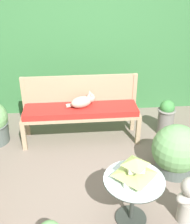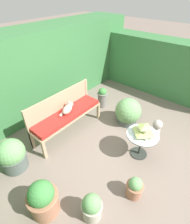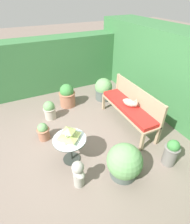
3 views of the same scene
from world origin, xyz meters
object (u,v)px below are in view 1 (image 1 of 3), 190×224
at_px(pagoda_birdhouse, 135,170).
at_px(potted_plant_hedge_corner, 176,152).
at_px(garden_bench, 81,112).
at_px(potted_plant_table_far, 166,117).
at_px(cat, 83,101).
at_px(garden_bust, 189,199).
at_px(patio_table, 133,188).

bearing_deg(pagoda_birdhouse, potted_plant_hedge_corner, 45.55).
bearing_deg(garden_bench, potted_plant_hedge_corner, -36.43).
distance_m(garden_bench, potted_plant_table_far, 1.30).
relative_size(cat, potted_plant_table_far, 0.77).
bearing_deg(potted_plant_hedge_corner, potted_plant_table_far, 79.84).
xyz_separation_m(garden_bust, potted_plant_table_far, (0.30, 1.65, -0.01)).
relative_size(cat, potted_plant_hedge_corner, 0.67).
distance_m(garden_bench, potted_plant_hedge_corner, 1.41).
xyz_separation_m(patio_table, potted_plant_table_far, (0.85, 1.59, -0.13)).
relative_size(garden_bench, cat, 3.92).
distance_m(garden_bench, pagoda_birdhouse, 1.61).
height_order(garden_bench, patio_table, same).
relative_size(patio_table, potted_plant_hedge_corner, 0.93).
bearing_deg(patio_table, pagoda_birdhouse, 0.00).
bearing_deg(garden_bench, patio_table, -74.13).
height_order(garden_bench, pagoda_birdhouse, pagoda_birdhouse).
xyz_separation_m(pagoda_birdhouse, potted_plant_hedge_corner, (0.69, 0.70, -0.34)).
xyz_separation_m(potted_plant_hedge_corner, potted_plant_table_far, (0.16, 0.89, -0.01)).
height_order(garden_bust, potted_plant_hedge_corner, potted_plant_hedge_corner).
height_order(pagoda_birdhouse, potted_plant_hedge_corner, pagoda_birdhouse).
bearing_deg(potted_plant_table_far, patio_table, -118.10).
xyz_separation_m(garden_bust, potted_plant_hedge_corner, (0.14, 0.76, 0.00)).
height_order(cat, pagoda_birdhouse, pagoda_birdhouse).
distance_m(cat, garden_bust, 1.90).
bearing_deg(cat, patio_table, -94.66).
bearing_deg(pagoda_birdhouse, garden_bench, 105.87).
distance_m(pagoda_birdhouse, garden_bust, 0.65).
bearing_deg(cat, potted_plant_hedge_corner, -56.83).
distance_m(potted_plant_hedge_corner, potted_plant_table_far, 0.90).
bearing_deg(potted_plant_table_far, garden_bench, -177.53).
bearing_deg(patio_table, potted_plant_hedge_corner, 45.55).
bearing_deg(garden_bust, cat, 106.97).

